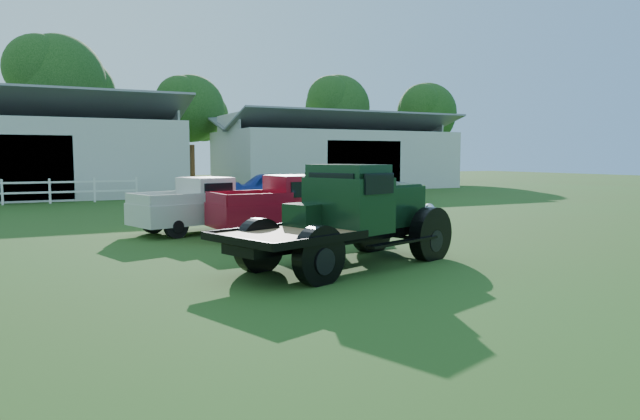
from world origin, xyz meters
name	(u,v)px	position (x,y,z in m)	size (l,w,h in m)	color
ground	(337,266)	(0.00, 0.00, 0.00)	(120.00, 120.00, 0.00)	#30491A
shed_left	(6,147)	(-7.00, 26.00, 2.80)	(18.80, 10.20, 5.60)	#ACAAA2
shed_right	(334,152)	(14.00, 27.00, 2.60)	(16.80, 9.20, 5.20)	#ACAAA2
tree_b	(59,106)	(-4.00, 34.00, 5.75)	(6.90, 6.90, 11.50)	black
tree_c	(191,127)	(5.00, 33.00, 4.50)	(5.40, 5.40, 9.00)	black
tree_d	(337,125)	(18.00, 34.00, 5.00)	(6.00, 6.00, 10.00)	black
tree_e	(426,129)	(26.00, 32.00, 4.75)	(5.70, 5.70, 9.50)	black
vintage_flatbed	(345,216)	(0.15, -0.04, 1.04)	(5.25, 2.08, 2.08)	black
red_pickup	(292,205)	(1.01, 4.66, 0.87)	(4.75, 1.83, 1.73)	maroon
white_pickup	(203,205)	(-1.06, 6.54, 0.80)	(4.34, 1.68, 1.59)	beige
misc_car_blue	(283,189)	(4.55, 13.86, 0.79)	(1.87, 4.64, 1.58)	#1D349D
misc_car_grey	(376,188)	(9.55, 13.93, 0.71)	(1.51, 4.32, 1.42)	slate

